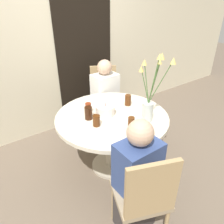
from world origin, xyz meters
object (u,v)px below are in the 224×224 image
(side_plate, at_px, (115,103))
(drink_glass_3, at_px, (88,113))
(chair_far_back, at_px, (144,196))
(drink_glass_0, at_px, (131,122))
(drink_glass_2, at_px, (128,100))
(chair_left_flank, at_px, (104,94))
(person_woman, at_px, (105,100))
(person_boy, at_px, (137,182))
(drink_glass_1, at_px, (96,121))
(flower_vase, at_px, (150,98))
(birthday_cake, at_px, (105,110))
(drink_glass_4, at_px, (88,108))

(side_plate, bearing_deg, drink_glass_3, -162.73)
(chair_far_back, xyz_separation_m, side_plate, (0.54, 1.10, 0.18))
(drink_glass_0, distance_m, drink_glass_3, 0.46)
(chair_far_back, xyz_separation_m, drink_glass_2, (0.63, 0.97, 0.23))
(chair_left_flank, height_order, person_woman, person_woman)
(chair_far_back, relative_size, side_plate, 4.79)
(person_woman, bearing_deg, chair_far_back, -114.63)
(side_plate, bearing_deg, chair_left_flank, 67.00)
(drink_glass_3, bearing_deg, person_boy, -92.98)
(chair_far_back, height_order, drink_glass_1, chair_far_back)
(chair_left_flank, bearing_deg, flower_vase, -71.64)
(drink_glass_2, height_order, person_woman, person_woman)
(chair_left_flank, distance_m, person_woman, 0.16)
(birthday_cake, distance_m, flower_vase, 0.50)
(drink_glass_2, bearing_deg, chair_left_flank, 77.72)
(drink_glass_0, xyz_separation_m, drink_glass_4, (-0.19, 0.49, 0.01))
(drink_glass_0, height_order, person_boy, person_boy)
(side_plate, xyz_separation_m, person_boy, (-0.48, -0.95, -0.20))
(drink_glass_4, bearing_deg, flower_vase, -50.00)
(drink_glass_0, height_order, drink_glass_1, drink_glass_1)
(drink_glass_0, bearing_deg, drink_glass_4, 111.55)
(drink_glass_0, xyz_separation_m, drink_glass_1, (-0.27, 0.21, 0.01))
(chair_far_back, distance_m, drink_glass_1, 0.84)
(drink_glass_3, bearing_deg, birthday_cake, -7.69)
(drink_glass_1, bearing_deg, drink_glass_3, 88.39)
(chair_left_flank, xyz_separation_m, drink_glass_1, (-0.70, -0.90, 0.23))
(drink_glass_2, distance_m, drink_glass_4, 0.48)
(drink_glass_2, distance_m, drink_glass_3, 0.53)
(person_woman, bearing_deg, drink_glass_0, -110.04)
(birthday_cake, distance_m, drink_glass_3, 0.19)
(side_plate, height_order, person_boy, person_boy)
(chair_far_back, distance_m, drink_glass_3, 0.99)
(chair_far_back, distance_m, side_plate, 1.23)
(drink_glass_2, height_order, drink_glass_4, drink_glass_2)
(drink_glass_0, bearing_deg, birthday_cake, 101.26)
(chair_far_back, distance_m, drink_glass_0, 0.72)
(chair_left_flank, bearing_deg, side_plate, -84.20)
(chair_left_flank, xyz_separation_m, birthday_cake, (-0.50, -0.77, 0.22))
(drink_glass_0, bearing_deg, flower_vase, -2.22)
(flower_vase, height_order, person_woman, flower_vase)
(drink_glass_3, bearing_deg, side_plate, 17.27)
(chair_left_flank, xyz_separation_m, side_plate, (-0.26, -0.61, 0.18))
(chair_far_back, relative_size, drink_glass_1, 8.31)
(birthday_cake, height_order, flower_vase, flower_vase)
(birthday_cake, relative_size, person_boy, 0.19)
(side_plate, bearing_deg, drink_glass_4, -177.18)
(side_plate, bearing_deg, chair_far_back, -116.06)
(side_plate, xyz_separation_m, drink_glass_4, (-0.37, -0.02, 0.05))
(person_woman, bearing_deg, drink_glass_1, -129.23)
(drink_glass_0, xyz_separation_m, person_woman, (0.36, 0.98, -0.24))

